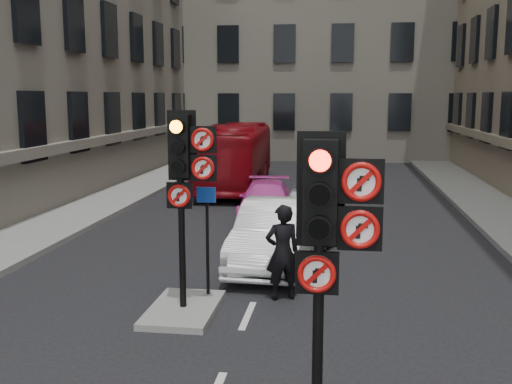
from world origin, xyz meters
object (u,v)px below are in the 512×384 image
(bus_red, at_px, (236,156))
(info_sign, at_px, (207,226))
(motorcycle, at_px, (324,257))
(signal_near, at_px, (328,226))
(motorcyclist, at_px, (282,252))
(signal_far, at_px, (185,167))
(car_pink, at_px, (266,201))
(car_white, at_px, (276,233))
(car_silver, at_px, (309,209))

(bus_red, relative_size, info_sign, 4.63)
(motorcycle, bearing_deg, bus_red, 104.10)
(signal_near, bearing_deg, motorcyclist, 100.83)
(signal_far, bearing_deg, signal_near, -56.98)
(signal_near, distance_m, signal_far, 4.77)
(car_pink, height_order, info_sign, info_sign)
(signal_near, distance_m, bus_red, 19.94)
(bus_red, bearing_deg, car_white, -78.65)
(motorcycle, relative_size, motorcyclist, 0.81)
(signal_far, xyz_separation_m, car_white, (1.25, 3.40, -1.95))
(car_white, bearing_deg, signal_near, -76.86)
(motorcycle, bearing_deg, car_silver, 93.74)
(signal_near, relative_size, car_white, 0.78)
(car_pink, relative_size, motorcyclist, 2.17)
(car_white, distance_m, bus_red, 12.40)
(car_white, height_order, motorcycle, car_white)
(car_silver, bearing_deg, car_pink, 130.20)
(signal_near, bearing_deg, info_sign, 116.72)
(motorcyclist, bearing_deg, info_sign, -12.18)
(car_pink, xyz_separation_m, bus_red, (-2.15, 6.74, 0.77))
(signal_far, relative_size, car_pink, 0.87)
(car_silver, relative_size, bus_red, 0.43)
(car_pink, bearing_deg, info_sign, -95.18)
(bus_red, xyz_separation_m, motorcyclist, (3.42, -14.41, -0.42))
(info_sign, bearing_deg, car_pink, 86.44)
(signal_near, height_order, signal_far, signal_far)
(signal_far, relative_size, info_sign, 1.69)
(signal_near, bearing_deg, motorcycle, 91.62)
(car_white, bearing_deg, car_silver, 82.72)
(car_white, height_order, motorcyclist, motorcyclist)
(motorcyclist, bearing_deg, car_silver, -114.85)
(signal_far, relative_size, motorcycle, 2.35)
(signal_near, bearing_deg, car_white, 100.33)
(signal_near, xyz_separation_m, motorcyclist, (-0.96, 5.01, -1.64))
(bus_red, distance_m, motorcycle, 13.59)
(signal_near, bearing_deg, bus_red, 102.71)
(motorcycle, distance_m, info_sign, 3.01)
(car_white, bearing_deg, car_pink, 102.29)
(car_silver, bearing_deg, signal_near, -83.42)
(bus_red, bearing_deg, signal_near, -80.09)
(car_pink, bearing_deg, car_silver, -56.43)
(info_sign, bearing_deg, signal_near, -65.71)
(car_silver, height_order, car_pink, car_silver)
(car_silver, height_order, motorcyclist, motorcyclist)
(car_pink, relative_size, motorcycle, 2.70)
(car_pink, distance_m, info_sign, 7.98)
(signal_near, height_order, car_silver, signal_near)
(car_silver, xyz_separation_m, bus_red, (-3.62, 8.66, 0.65))
(car_pink, height_order, bus_red, bus_red)
(car_white, height_order, info_sign, info_sign)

